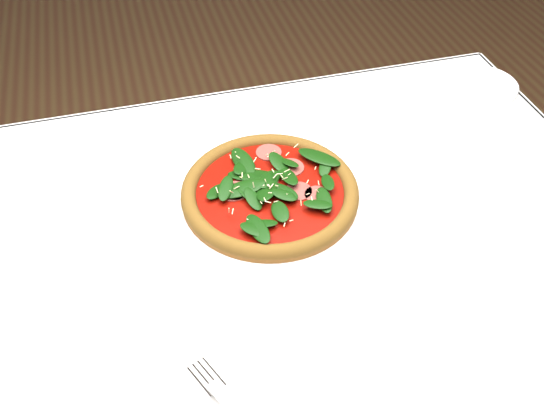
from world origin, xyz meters
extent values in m
cube|color=silver|center=(0.00, 0.00, 0.73)|extent=(1.20, 0.80, 0.04)
cylinder|color=#49311D|center=(0.54, 0.34, 0.35)|extent=(0.06, 0.06, 0.71)
cube|color=silver|center=(0.00, 0.40, 0.64)|extent=(1.20, 0.01, 0.22)
cylinder|color=white|center=(0.05, 0.08, 0.76)|extent=(0.32, 0.32, 0.01)
torus|color=white|center=(0.05, 0.08, 0.76)|extent=(0.32, 0.32, 0.01)
cylinder|color=#976524|center=(0.05, 0.08, 0.77)|extent=(0.32, 0.32, 0.01)
torus|color=#AC7427|center=(0.05, 0.08, 0.77)|extent=(0.32, 0.32, 0.02)
cylinder|color=#920B05|center=(0.05, 0.08, 0.77)|extent=(0.26, 0.26, 0.00)
cylinder|color=#A14740|center=(0.05, 0.08, 0.78)|extent=(0.23, 0.23, 0.00)
ellipsoid|color=#113509|center=(0.05, 0.08, 0.79)|extent=(0.25, 0.25, 0.02)
cylinder|color=beige|center=(0.05, 0.08, 0.79)|extent=(0.23, 0.23, 0.00)
cube|color=silver|center=(-0.10, -0.20, 0.76)|extent=(0.04, 0.06, 0.00)
cylinder|color=white|center=(0.54, 0.28, 0.75)|extent=(0.13, 0.13, 0.01)
torus|color=white|center=(0.54, 0.28, 0.76)|extent=(0.13, 0.13, 0.01)
camera|label=1|loc=(-0.13, -0.58, 1.41)|focal=40.00mm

